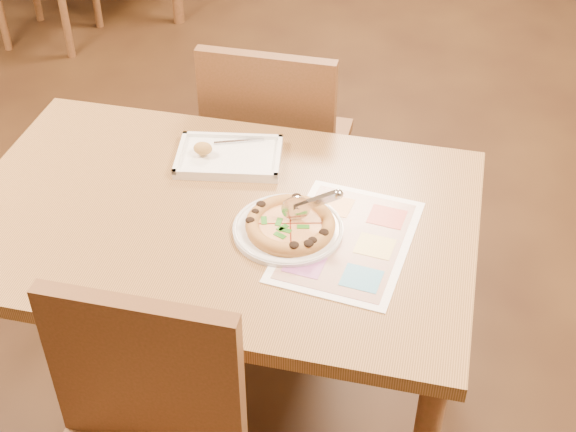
% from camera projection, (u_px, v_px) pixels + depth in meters
% --- Properties ---
extents(dining_table, '(1.30, 0.85, 0.72)m').
position_uv_depth(dining_table, '(219.00, 238.00, 2.08)').
color(dining_table, '#98683D').
rests_on(dining_table, ground).
extents(chair_far, '(0.42, 0.42, 0.47)m').
position_uv_depth(chair_far, '(274.00, 135.00, 2.57)').
color(chair_far, brown).
rests_on(chair_far, ground).
extents(plate, '(0.30, 0.30, 0.01)m').
position_uv_depth(plate, '(288.00, 230.00, 1.96)').
color(plate, silver).
rests_on(plate, dining_table).
extents(pizza, '(0.22, 0.22, 0.03)m').
position_uv_depth(pizza, '(290.00, 225.00, 1.95)').
color(pizza, '#BC8540').
rests_on(pizza, plate).
extents(pizza_cutter, '(0.14, 0.05, 0.08)m').
position_uv_depth(pizza_cutter, '(311.00, 203.00, 1.93)').
color(pizza_cutter, silver).
rests_on(pizza_cutter, pizza).
extents(appetizer_tray, '(0.31, 0.24, 0.05)m').
position_uv_depth(appetizer_tray, '(227.00, 158.00, 2.19)').
color(appetizer_tray, white).
rests_on(appetizer_tray, dining_table).
extents(menu, '(0.34, 0.44, 0.00)m').
position_uv_depth(menu, '(347.00, 240.00, 1.94)').
color(menu, white).
rests_on(menu, dining_table).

